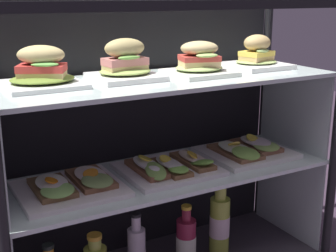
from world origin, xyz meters
TOP-DOWN VIEW (x-y plane):
  - case_frame at (0.00, 0.11)m, footprint 1.12×0.40m
  - riser_lower_tier at (0.00, 0.00)m, footprint 1.05×0.34m
  - shelf_lower_glass at (0.00, 0.00)m, footprint 1.07×0.36m
  - riser_upper_tier at (0.00, 0.00)m, footprint 1.05×0.34m
  - shelf_upper_glass at (0.00, 0.00)m, footprint 1.07×0.36m
  - plated_roll_sandwich_mid_left at (-0.37, 0.05)m, footprint 0.21×0.21m
  - plated_roll_sandwich_near_right_corner at (-0.12, 0.04)m, footprint 0.19×0.19m
  - plated_roll_sandwich_center at (0.11, -0.01)m, footprint 0.19×0.19m
  - plated_roll_sandwich_far_right at (0.36, 0.03)m, footprint 0.19×0.19m
  - open_sandwich_tray_far_right at (-0.32, -0.00)m, footprint 0.29×0.26m
  - open_sandwich_tray_left_of_center at (-0.00, -0.01)m, footprint 0.29×0.26m
  - open_sandwich_tray_right_of_center at (0.32, 0.00)m, footprint 0.29×0.26m
  - juice_bottle_near_post at (-0.10, 0.03)m, footprint 0.06×0.06m
  - juice_bottle_back_right at (0.07, 0.00)m, footprint 0.07×0.07m
  - juice_bottle_back_left at (0.21, 0.01)m, footprint 0.07×0.07m

SIDE VIEW (x-z plane):
  - juice_bottle_near_post at x=-0.10m, z-range 0.01..0.22m
  - juice_bottle_back_right at x=0.07m, z-range 0.01..0.22m
  - juice_bottle_back_left at x=0.21m, z-range 0.01..0.27m
  - riser_lower_tier at x=0.00m, z-range 0.04..0.37m
  - shelf_lower_glass at x=0.00m, z-range 0.37..0.38m
  - open_sandwich_tray_far_right at x=-0.32m, z-range 0.37..0.43m
  - open_sandwich_tray_left_of_center at x=0.00m, z-range 0.37..0.43m
  - open_sandwich_tray_right_of_center at x=0.32m, z-range 0.37..0.43m
  - case_frame at x=0.00m, z-range 0.04..0.95m
  - riser_upper_tier at x=0.00m, z-range 0.38..0.67m
  - shelf_upper_glass at x=0.00m, z-range 0.67..0.68m
  - plated_roll_sandwich_far_right at x=0.36m, z-range 0.66..0.78m
  - plated_roll_sandwich_center at x=0.11m, z-range 0.67..0.77m
  - plated_roll_sandwich_mid_left at x=-0.37m, z-range 0.66..0.78m
  - plated_roll_sandwich_near_right_corner at x=-0.12m, z-range 0.66..0.78m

